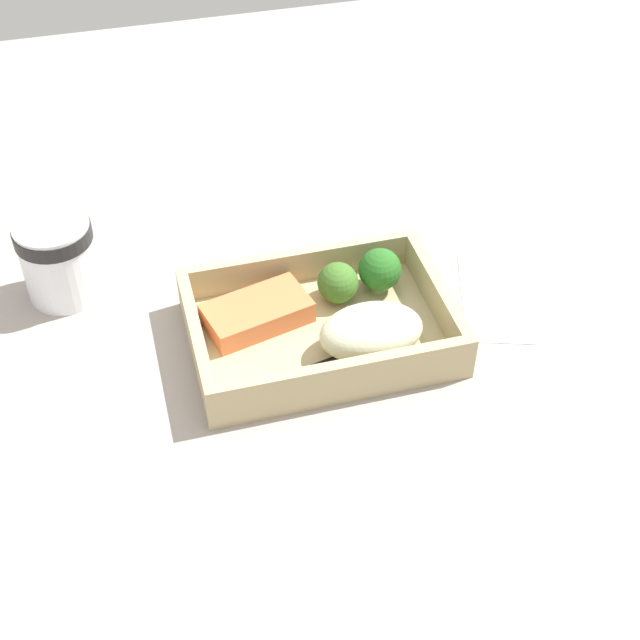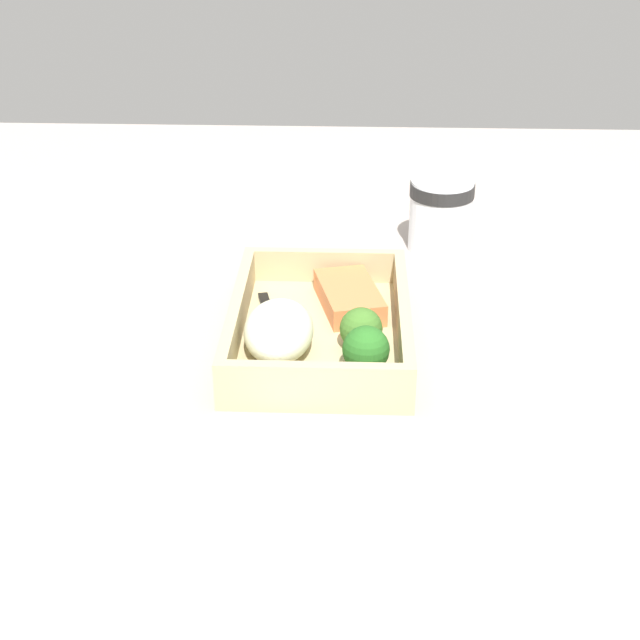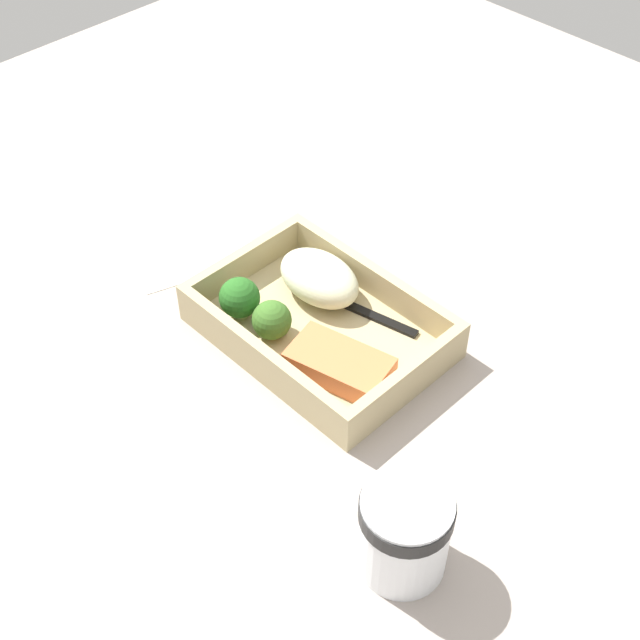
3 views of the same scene
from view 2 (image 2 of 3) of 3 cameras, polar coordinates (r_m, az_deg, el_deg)
name	(u,v)px [view 2 (image 2 of 3)]	position (r cm, az deg, el deg)	size (l,w,h in cm)	color
ground_plane	(320,350)	(95.30, 0.00, -1.95)	(160.00, 160.00, 2.00)	#9E9289
takeout_tray	(320,337)	(94.50, 0.00, -1.12)	(26.65, 18.66, 1.20)	tan
tray_rim	(320,317)	(93.29, 0.00, 0.22)	(26.65, 18.66, 3.80)	tan
salmon_fillet	(349,297)	(98.81, 1.88, 1.49)	(10.79, 5.89, 2.49)	#DE7141
mashed_potatoes	(279,331)	(89.57, -2.66, -0.68)	(10.57, 7.02, 4.97)	beige
broccoli_floret_1	(366,350)	(85.99, 2.96, -1.93)	(4.63, 4.63, 5.02)	#82A167
broccoli_floret_2	(361,329)	(90.34, 2.65, -0.60)	(4.40, 4.40, 4.49)	#799651
fork	(274,332)	(93.92, -2.97, -0.79)	(15.77, 5.16, 0.44)	black
paper_cup	(441,211)	(115.64, 7.73, 6.93)	(8.19, 8.19, 9.38)	white
receipt_slip	(328,459)	(77.75, 0.50, -8.90)	(7.28, 14.90, 0.24)	white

